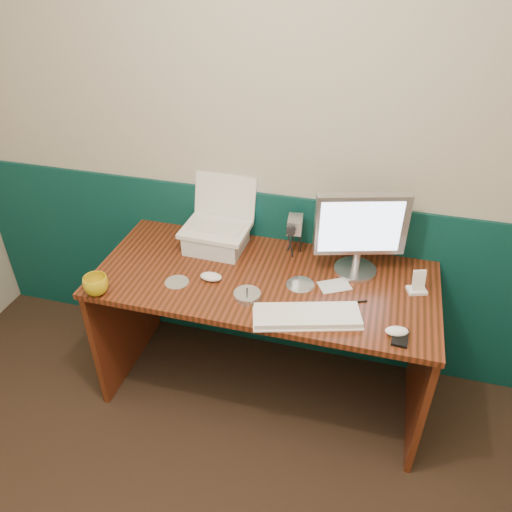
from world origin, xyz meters
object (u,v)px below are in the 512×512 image
(laptop, at_px, (214,208))
(keyboard, at_px, (307,317))
(mug, at_px, (96,285))
(desk, at_px, (264,336))
(monitor, at_px, (360,234))
(camcorder, at_px, (294,237))

(laptop, height_order, keyboard, laptop)
(keyboard, height_order, mug, mug)
(desk, xyz_separation_m, monitor, (0.41, 0.16, 0.58))
(laptop, bearing_deg, desk, -29.84)
(desk, bearing_deg, laptop, 148.44)
(laptop, xyz_separation_m, monitor, (0.71, -0.02, -0.02))
(laptop, distance_m, camcorder, 0.42)
(desk, height_order, keyboard, keyboard)
(desk, distance_m, laptop, 0.70)
(camcorder, bearing_deg, mug, -151.45)
(desk, bearing_deg, camcorder, 69.25)
(keyboard, bearing_deg, desk, 119.67)
(desk, height_order, monitor, monitor)
(monitor, xyz_separation_m, mug, (-1.10, -0.47, -0.16))
(laptop, xyz_separation_m, keyboard, (0.55, -0.42, -0.22))
(desk, bearing_deg, keyboard, -43.94)
(laptop, xyz_separation_m, camcorder, (0.39, 0.06, -0.14))
(mug, bearing_deg, keyboard, 4.43)
(desk, distance_m, camcorder, 0.53)
(laptop, bearing_deg, camcorder, 9.88)
(desk, relative_size, laptop, 4.93)
(laptop, height_order, mug, laptop)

